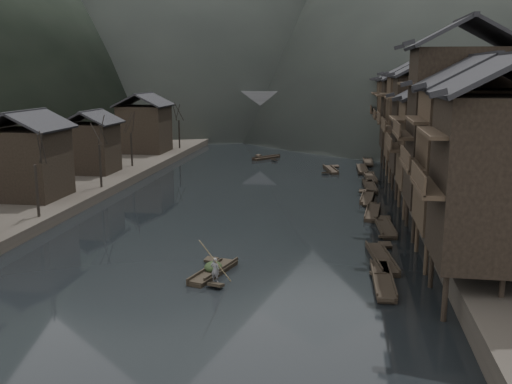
# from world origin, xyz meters

# --- Properties ---
(water) EXTENTS (300.00, 300.00, 0.00)m
(water) POSITION_xyz_m (0.00, 0.00, 0.00)
(water) COLOR black
(water) RESTS_ON ground
(left_bank) EXTENTS (40.00, 200.00, 1.20)m
(left_bank) POSITION_xyz_m (-35.00, 40.00, 0.60)
(left_bank) COLOR #2D2823
(left_bank) RESTS_ON ground
(stilt_houses) EXTENTS (9.00, 67.60, 16.86)m
(stilt_houses) POSITION_xyz_m (17.28, 18.84, 8.97)
(stilt_houses) COLOR black
(stilt_houses) RESTS_ON ground
(left_houses) EXTENTS (8.10, 53.20, 8.73)m
(left_houses) POSITION_xyz_m (-20.50, 20.12, 5.66)
(left_houses) COLOR black
(left_houses) RESTS_ON left_bank
(bare_trees) EXTENTS (3.18, 59.94, 6.36)m
(bare_trees) POSITION_xyz_m (-17.00, 17.69, 5.79)
(bare_trees) COLOR black
(bare_trees) RESTS_ON left_bank
(moored_sampans) EXTENTS (2.85, 67.43, 0.47)m
(moored_sampans) POSITION_xyz_m (11.93, 25.04, 0.20)
(moored_sampans) COLOR black
(moored_sampans) RESTS_ON water
(midriver_boats) EXTENTS (12.84, 43.75, 0.45)m
(midriver_boats) POSITION_xyz_m (2.32, 52.43, 0.20)
(midriver_boats) COLOR black
(midriver_boats) RESTS_ON water
(stone_bridge) EXTENTS (40.00, 6.00, 9.00)m
(stone_bridge) POSITION_xyz_m (-0.00, 72.00, 5.11)
(stone_bridge) COLOR #4C4C4F
(stone_bridge) RESTS_ON ground
(hero_sampan) EXTENTS (2.40, 5.28, 0.44)m
(hero_sampan) POSITION_xyz_m (0.78, -5.47, 0.20)
(hero_sampan) COLOR black
(hero_sampan) RESTS_ON water
(cargo_heap) EXTENTS (1.16, 1.51, 0.69)m
(cargo_heap) POSITION_xyz_m (0.71, -5.23, 0.78)
(cargo_heap) COLOR black
(cargo_heap) RESTS_ON hero_sampan
(boatman) EXTENTS (0.63, 0.48, 1.55)m
(boatman) POSITION_xyz_m (1.29, -7.23, 1.21)
(boatman) COLOR #5F5E61
(boatman) RESTS_ON hero_sampan
(bamboo_pole) EXTENTS (1.77, 2.33, 3.71)m
(bamboo_pole) POSITION_xyz_m (1.49, -7.23, 3.84)
(bamboo_pole) COLOR #8C7A51
(bamboo_pole) RESTS_ON boatman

